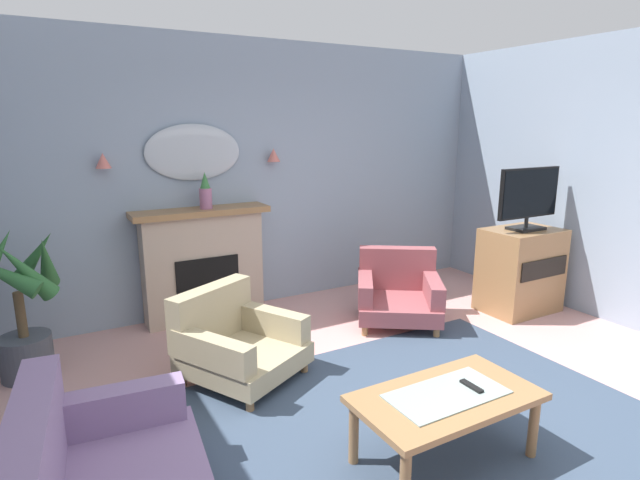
{
  "coord_description": "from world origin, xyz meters",
  "views": [
    {
      "loc": [
        -2.07,
        -2.17,
        1.99
      ],
      "look_at": [
        0.11,
        1.72,
        0.96
      ],
      "focal_mm": 28.25,
      "sensor_mm": 36.0,
      "label": 1
    }
  ],
  "objects_px": {
    "tv_remote": "(471,387)",
    "coffee_table": "(446,403)",
    "fireplace": "(204,265)",
    "mantel_vase_right": "(205,192)",
    "wall_sconce_right": "(274,155)",
    "potted_plant_corner_palm": "(19,305)",
    "tv_cabinet": "(520,270)",
    "tv_flatscreen": "(529,197)",
    "armchair_by_coffee_table": "(235,341)",
    "armchair_in_corner": "(398,291)",
    "wall_sconce_left": "(103,161)",
    "wall_mirror": "(194,152)"
  },
  "relations": [
    {
      "from": "coffee_table",
      "to": "tv_remote",
      "type": "height_order",
      "value": "tv_remote"
    },
    {
      "from": "wall_sconce_right",
      "to": "potted_plant_corner_palm",
      "type": "xyz_separation_m",
      "value": [
        -2.47,
        -0.62,
        -1.05
      ]
    },
    {
      "from": "armchair_in_corner",
      "to": "tv_flatscreen",
      "type": "distance_m",
      "value": 1.68
    },
    {
      "from": "wall_mirror",
      "to": "tv_cabinet",
      "type": "relative_size",
      "value": 1.07
    },
    {
      "from": "mantel_vase_right",
      "to": "wall_mirror",
      "type": "distance_m",
      "value": 0.42
    },
    {
      "from": "wall_sconce_left",
      "to": "wall_sconce_right",
      "type": "bearing_deg",
      "value": 0.0
    },
    {
      "from": "wall_mirror",
      "to": "wall_sconce_right",
      "type": "relative_size",
      "value": 6.86
    },
    {
      "from": "wall_mirror",
      "to": "wall_sconce_right",
      "type": "height_order",
      "value": "wall_mirror"
    },
    {
      "from": "mantel_vase_right",
      "to": "armchair_in_corner",
      "type": "relative_size",
      "value": 0.32
    },
    {
      "from": "armchair_by_coffee_table",
      "to": "coffee_table",
      "type": "bearing_deg",
      "value": -65.71
    },
    {
      "from": "armchair_in_corner",
      "to": "tv_cabinet",
      "type": "distance_m",
      "value": 1.39
    },
    {
      "from": "fireplace",
      "to": "wall_mirror",
      "type": "xyz_separation_m",
      "value": [
        0.0,
        0.14,
        1.14
      ]
    },
    {
      "from": "tv_flatscreen",
      "to": "wall_mirror",
      "type": "bearing_deg",
      "value": 152.24
    },
    {
      "from": "mantel_vase_right",
      "to": "wall_sconce_left",
      "type": "xyz_separation_m",
      "value": [
        -0.9,
        0.12,
        0.34
      ]
    },
    {
      "from": "coffee_table",
      "to": "wall_sconce_right",
      "type": "bearing_deg",
      "value": 84.68
    },
    {
      "from": "mantel_vase_right",
      "to": "tv_flatscreen",
      "type": "distance_m",
      "value": 3.32
    },
    {
      "from": "wall_mirror",
      "to": "tv_remote",
      "type": "height_order",
      "value": "wall_mirror"
    },
    {
      "from": "tv_cabinet",
      "to": "mantel_vase_right",
      "type": "bearing_deg",
      "value": 154.76
    },
    {
      "from": "potted_plant_corner_palm",
      "to": "coffee_table",
      "type": "bearing_deg",
      "value": -47.87
    },
    {
      "from": "armchair_by_coffee_table",
      "to": "wall_sconce_left",
      "type": "bearing_deg",
      "value": 115.7
    },
    {
      "from": "fireplace",
      "to": "potted_plant_corner_palm",
      "type": "height_order",
      "value": "potted_plant_corner_palm"
    },
    {
      "from": "fireplace",
      "to": "armchair_in_corner",
      "type": "relative_size",
      "value": 1.21
    },
    {
      "from": "fireplace",
      "to": "tv_remote",
      "type": "relative_size",
      "value": 8.5
    },
    {
      "from": "tv_remote",
      "to": "armchair_by_coffee_table",
      "type": "bearing_deg",
      "value": 119.01
    },
    {
      "from": "wall_sconce_right",
      "to": "tv_cabinet",
      "type": "height_order",
      "value": "wall_sconce_right"
    },
    {
      "from": "fireplace",
      "to": "mantel_vase_right",
      "type": "distance_m",
      "value": 0.76
    },
    {
      "from": "armchair_in_corner",
      "to": "wall_sconce_left",
      "type": "bearing_deg",
      "value": 156.69
    },
    {
      "from": "tv_cabinet",
      "to": "wall_sconce_right",
      "type": "bearing_deg",
      "value": 145.07
    },
    {
      "from": "wall_sconce_left",
      "to": "wall_sconce_right",
      "type": "height_order",
      "value": "same"
    },
    {
      "from": "wall_mirror",
      "to": "coffee_table",
      "type": "height_order",
      "value": "wall_mirror"
    },
    {
      "from": "wall_sconce_left",
      "to": "coffee_table",
      "type": "height_order",
      "value": "wall_sconce_left"
    },
    {
      "from": "mantel_vase_right",
      "to": "tv_cabinet",
      "type": "bearing_deg",
      "value": -25.24
    },
    {
      "from": "armchair_in_corner",
      "to": "mantel_vase_right",
      "type": "bearing_deg",
      "value": 149.41
    },
    {
      "from": "coffee_table",
      "to": "armchair_by_coffee_table",
      "type": "height_order",
      "value": "armchair_by_coffee_table"
    },
    {
      "from": "mantel_vase_right",
      "to": "tv_remote",
      "type": "bearing_deg",
      "value": -76.73
    },
    {
      "from": "potted_plant_corner_palm",
      "to": "fireplace",
      "type": "bearing_deg",
      "value": 18.2
    },
    {
      "from": "tv_flatscreen",
      "to": "potted_plant_corner_palm",
      "type": "distance_m",
      "value": 4.8
    },
    {
      "from": "wall_mirror",
      "to": "fireplace",
      "type": "bearing_deg",
      "value": -90.0
    },
    {
      "from": "tv_flatscreen",
      "to": "tv_cabinet",
      "type": "bearing_deg",
      "value": 90.0
    },
    {
      "from": "fireplace",
      "to": "mantel_vase_right",
      "type": "xyz_separation_m",
      "value": [
        0.05,
        -0.03,
        0.75
      ]
    },
    {
      "from": "fireplace",
      "to": "coffee_table",
      "type": "bearing_deg",
      "value": -79.14
    },
    {
      "from": "tv_cabinet",
      "to": "tv_flatscreen",
      "type": "relative_size",
      "value": 1.07
    },
    {
      "from": "fireplace",
      "to": "tv_flatscreen",
      "type": "bearing_deg",
      "value": -25.63
    },
    {
      "from": "armchair_by_coffee_table",
      "to": "fireplace",
      "type": "bearing_deg",
      "value": 83.17
    },
    {
      "from": "mantel_vase_right",
      "to": "potted_plant_corner_palm",
      "type": "xyz_separation_m",
      "value": [
        -1.67,
        -0.5,
        -0.71
      ]
    },
    {
      "from": "armchair_by_coffee_table",
      "to": "potted_plant_corner_palm",
      "type": "distance_m",
      "value": 1.7
    },
    {
      "from": "tv_remote",
      "to": "coffee_table",
      "type": "bearing_deg",
      "value": 173.44
    },
    {
      "from": "wall_mirror",
      "to": "wall_sconce_right",
      "type": "distance_m",
      "value": 0.85
    },
    {
      "from": "mantel_vase_right",
      "to": "wall_mirror",
      "type": "height_order",
      "value": "wall_mirror"
    },
    {
      "from": "wall_sconce_right",
      "to": "armchair_in_corner",
      "type": "relative_size",
      "value": 0.12
    }
  ]
}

